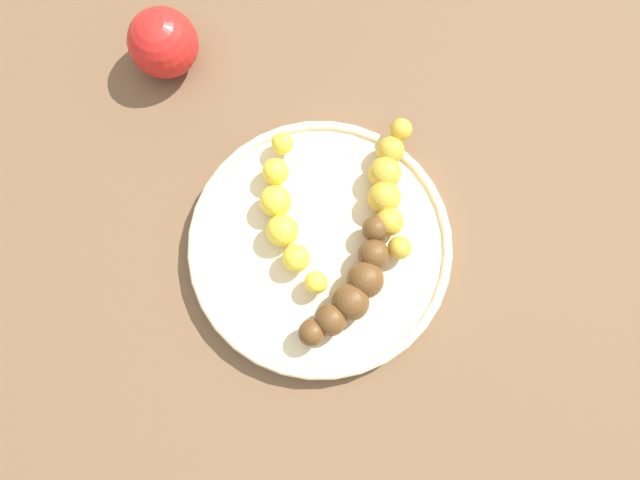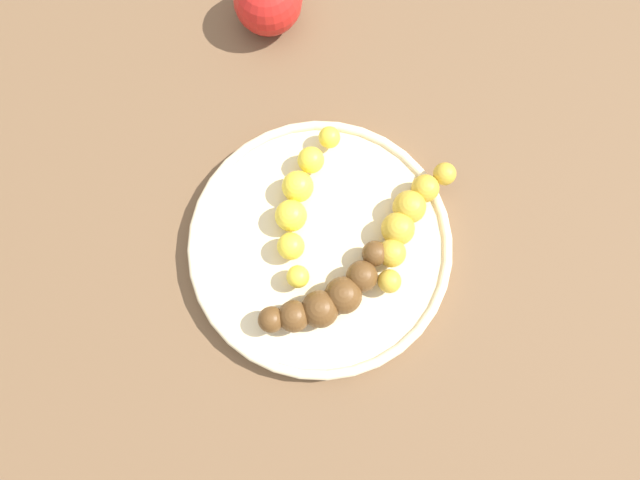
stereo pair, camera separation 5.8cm
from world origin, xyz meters
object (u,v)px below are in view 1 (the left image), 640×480
at_px(fruit_bowl, 320,246).
at_px(banana_overripe, 353,288).
at_px(apple_red, 163,43).
at_px(banana_spotted, 389,185).
at_px(banana_yellow, 284,214).

height_order(fruit_bowl, banana_overripe, banana_overripe).
xyz_separation_m(fruit_bowl, apple_red, (-0.18, 0.19, 0.02)).
distance_m(banana_spotted, apple_red, 0.27).
relative_size(banana_yellow, banana_overripe, 1.23).
distance_m(banana_overripe, banana_spotted, 0.11).
height_order(fruit_bowl, apple_red, apple_red).
height_order(banana_overripe, banana_spotted, banana_overripe).
relative_size(fruit_bowl, banana_spotted, 1.86).
bearing_deg(fruit_bowl, banana_spotted, 44.60).
xyz_separation_m(banana_overripe, banana_spotted, (0.03, 0.10, -0.00)).
bearing_deg(fruit_bowl, banana_yellow, 147.92).
relative_size(banana_overripe, apple_red, 1.77).
xyz_separation_m(banana_yellow, banana_spotted, (0.10, 0.04, 0.00)).
relative_size(banana_yellow, banana_spotted, 1.12).
bearing_deg(banana_yellow, apple_red, -68.69).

